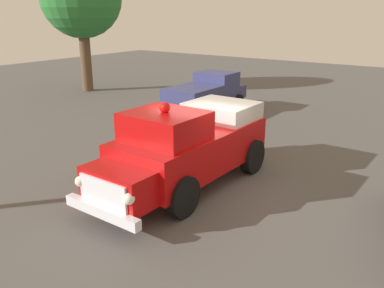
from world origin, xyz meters
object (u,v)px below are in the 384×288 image
at_px(vintage_fire_truck, 187,146).
at_px(spectator_seated, 163,126).
at_px(parked_pickup, 207,93).
at_px(lawn_chair_near_truck, 164,128).

height_order(vintage_fire_truck, spectator_seated, vintage_fire_truck).
distance_m(vintage_fire_truck, parked_pickup, 8.61).
bearing_deg(parked_pickup, lawn_chair_near_truck, -165.29).
relative_size(vintage_fire_truck, lawn_chair_near_truck, 5.86).
bearing_deg(lawn_chair_near_truck, vintage_fire_truck, -131.49).
distance_m(vintage_fire_truck, spectator_seated, 3.93).
xyz_separation_m(parked_pickup, spectator_seated, (-4.92, -1.33, -0.29)).
xyz_separation_m(vintage_fire_truck, spectator_seated, (2.55, 2.95, -0.50)).
height_order(lawn_chair_near_truck, spectator_seated, spectator_seated).
bearing_deg(parked_pickup, vintage_fire_truck, -150.22).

